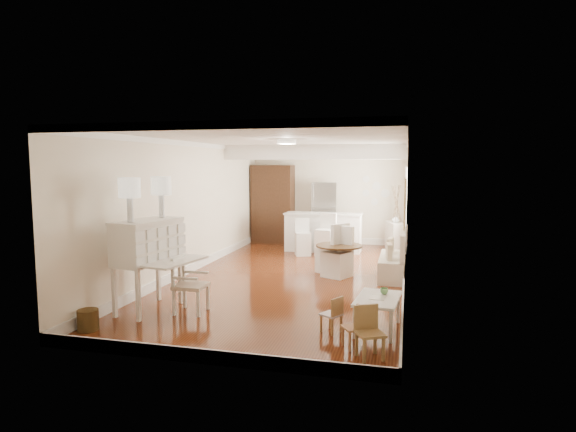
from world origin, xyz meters
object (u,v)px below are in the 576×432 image
at_px(wicker_basket, 88,320).
at_px(bar_stool_left, 303,237).
at_px(kids_table, 378,314).
at_px(pantry_cabinet, 273,204).
at_px(kids_chair_a, 354,327).
at_px(sideboard, 396,237).
at_px(dining_table, 339,261).
at_px(fridge, 336,214).
at_px(slip_chair_near, 337,252).
at_px(breakfast_counter, 323,232).
at_px(kids_chair_c, 370,333).
at_px(bar_stool_right, 326,235).
at_px(slip_chair_far, 332,248).
at_px(gustavian_armchair, 191,285).
at_px(secretary_bureau, 148,265).
at_px(kids_chair_b, 331,314).

xyz_separation_m(wicker_basket, bar_stool_left, (1.75, 6.20, 0.32)).
height_order(kids_table, pantry_cabinet, pantry_cabinet).
relative_size(kids_chair_a, sideboard, 0.65).
distance_m(dining_table, fridge, 3.93).
bearing_deg(slip_chair_near, kids_table, -46.74).
distance_m(breakfast_counter, bar_stool_left, 0.82).
xyz_separation_m(kids_chair_c, slip_chair_near, (-0.99, 4.13, 0.20)).
xyz_separation_m(wicker_basket, kids_table, (3.95, 0.97, 0.09)).
height_order(bar_stool_right, sideboard, bar_stool_right).
distance_m(pantry_cabinet, sideboard, 3.73).
xyz_separation_m(kids_chair_c, bar_stool_right, (-1.60, 6.35, 0.22)).
distance_m(wicker_basket, bar_stool_left, 6.45).
distance_m(wicker_basket, slip_chair_far, 5.24).
height_order(breakfast_counter, fridge, fridge).
relative_size(breakfast_counter, bar_stool_right, 1.90).
distance_m(dining_table, sideboard, 3.38).
bearing_deg(slip_chair_near, kids_chair_c, -51.41).
relative_size(slip_chair_far, pantry_cabinet, 0.47).
height_order(kids_chair_a, fridge, fridge).
distance_m(gustavian_armchair, kids_table, 2.91).
bearing_deg(secretary_bureau, bar_stool_right, 79.21).
xyz_separation_m(gustavian_armchair, sideboard, (2.99, 6.22, -0.05)).
distance_m(kids_table, dining_table, 3.30).
xyz_separation_m(slip_chair_near, pantry_cabinet, (-2.48, 3.91, 0.63)).
distance_m(kids_chair_c, bar_stool_right, 6.55).
distance_m(kids_chair_a, slip_chair_far, 4.28).
bearing_deg(dining_table, bar_stool_right, 106.64).
height_order(kids_chair_a, bar_stool_left, bar_stool_left).
distance_m(wicker_basket, slip_chair_near, 5.04).
distance_m(slip_chair_far, breakfast_counter, 2.56).
height_order(wicker_basket, kids_table, kids_table).
distance_m(secretary_bureau, kids_chair_a, 3.47).
distance_m(secretary_bureau, slip_chair_near, 3.98).
relative_size(kids_chair_c, bar_stool_left, 0.68).
xyz_separation_m(gustavian_armchair, kids_chair_a, (2.64, -0.85, -0.18)).
bearing_deg(kids_chair_c, wicker_basket, 151.62).
relative_size(dining_table, slip_chair_near, 0.93).
height_order(pantry_cabinet, fridge, pantry_cabinet).
xyz_separation_m(gustavian_armchair, bar_stool_right, (1.26, 5.19, 0.09)).
height_order(wicker_basket, bar_stool_right, bar_stool_right).
distance_m(wicker_basket, pantry_cabinet, 8.07).
height_order(kids_table, bar_stool_left, bar_stool_left).
distance_m(secretary_bureau, sideboard, 7.28).
height_order(wicker_basket, slip_chair_far, slip_chair_far).
height_order(kids_chair_c, breakfast_counter, breakfast_counter).
distance_m(wicker_basket, kids_chair_a, 3.70).
height_order(kids_chair_a, kids_chair_b, kids_chair_a).
height_order(wicker_basket, kids_chair_c, kids_chair_c).
relative_size(kids_chair_b, bar_stool_left, 0.55).
bearing_deg(dining_table, bar_stool_left, 120.40).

